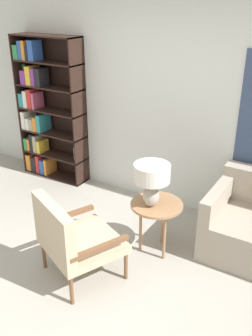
{
  "coord_description": "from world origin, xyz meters",
  "views": [
    {
      "loc": [
        1.74,
        -1.91,
        2.45
      ],
      "look_at": [
        -0.01,
        0.94,
        0.9
      ],
      "focal_mm": 40.0,
      "sensor_mm": 36.0,
      "label": 1
    }
  ],
  "objects_px": {
    "bookshelf": "(44,111)",
    "table_lamp": "(152,178)",
    "armchair": "(71,237)",
    "side_table": "(157,209)"
  },
  "relations": [
    {
      "from": "bookshelf",
      "to": "armchair",
      "type": "distance_m",
      "value": 2.46
    },
    {
      "from": "armchair",
      "to": "table_lamp",
      "type": "height_order",
      "value": "table_lamp"
    },
    {
      "from": "bookshelf",
      "to": "armchair",
      "type": "xyz_separation_m",
      "value": [
        1.77,
        -1.63,
        -0.5
      ]
    },
    {
      "from": "armchair",
      "to": "table_lamp",
      "type": "relative_size",
      "value": 1.97
    },
    {
      "from": "table_lamp",
      "to": "bookshelf",
      "type": "bearing_deg",
      "value": 157.55
    },
    {
      "from": "bookshelf",
      "to": "table_lamp",
      "type": "height_order",
      "value": "bookshelf"
    },
    {
      "from": "bookshelf",
      "to": "armchair",
      "type": "height_order",
      "value": "bookshelf"
    },
    {
      "from": "armchair",
      "to": "side_table",
      "type": "bearing_deg",
      "value": 59.15
    },
    {
      "from": "bookshelf",
      "to": "armchair",
      "type": "relative_size",
      "value": 2.28
    },
    {
      "from": "side_table",
      "to": "armchair",
      "type": "bearing_deg",
      "value": -120.85
    }
  ]
}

